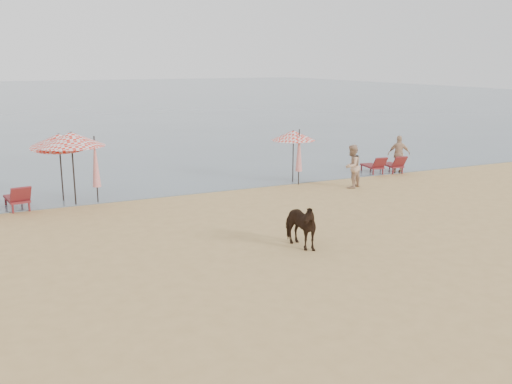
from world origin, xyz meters
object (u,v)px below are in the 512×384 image
Objects in this scene: lounger_cluster_left at (1,200)px; umbrella_closed_left at (96,162)px; umbrella_closed_right at (299,151)px; beachgoer_right_a at (352,166)px; lounger_cluster_right at (384,165)px; umbrella_open_left_b at (59,141)px; umbrella_open_left_a at (71,139)px; umbrella_open_right at (293,135)px; cow at (298,225)px; beachgoer_right_b at (399,154)px.

umbrella_closed_left is at bearing -8.65° from lounger_cluster_left.
beachgoer_right_a is at bearing -41.06° from umbrella_closed_right.
lounger_cluster_left is 1.13× the size of beachgoer_right_a.
lounger_cluster_right is at bearing 5.81° from umbrella_closed_right.
umbrella_open_left_b is at bearing -174.34° from lounger_cluster_right.
umbrella_open_left_a is 9.07m from umbrella_open_right.
lounger_cluster_left is at bearing -141.58° from umbrella_open_left_b.
lounger_cluster_right is at bearing 33.54° from cow.
umbrella_open_left_a reaches higher than umbrella_open_left_b.
umbrella_open_left_b is (-0.34, 0.75, -0.13)m from umbrella_open_left_a.
umbrella_open_right reaches higher than lounger_cluster_right.
umbrella_open_right is at bearing 90.53° from umbrella_closed_right.
umbrella_closed_right is at bearing 31.62° from beachgoer_right_b.
umbrella_open_right is 8.28m from umbrella_closed_left.
umbrella_open_left_a is at bearing -177.20° from umbrella_closed_left.
umbrella_open_left_a is at bearing 178.02° from umbrella_closed_right.
umbrella_open_left_a reaches higher than beachgoer_right_b.
beachgoer_right_b is at bearing 17.61° from umbrella_open_left_b.
umbrella_closed_left is (3.27, -0.02, 1.08)m from lounger_cluster_left.
umbrella_open_left_b is 9.51m from umbrella_closed_right.
cow is at bearing -130.85° from lounger_cluster_right.
umbrella_open_left_a is 10.99m from beachgoer_right_a.
umbrella_open_left_b is 1.51× the size of beachgoer_right_b.
beachgoer_right_a is (5.77, 5.85, 0.23)m from cow.
umbrella_open_left_b reaches higher than lounger_cluster_left.
beachgoer_right_a is (11.08, -2.52, -1.39)m from umbrella_open_left_b.
lounger_cluster_left is 11.59m from umbrella_closed_right.
umbrella_open_left_a is at bearing 28.21° from beachgoer_right_b.
lounger_cluster_left is 1.29× the size of cow.
beachgoer_right_a is at bearing -4.55° from umbrella_open_left_a.
beachgoer_right_b is (9.62, 7.65, 0.21)m from cow.
umbrella_open_left_a is 1.02× the size of umbrella_open_left_b.
lounger_cluster_right is 5.10m from umbrella_open_right.
umbrella_closed_right is at bearing -74.63° from umbrella_open_right.
umbrella_open_right is at bearing -172.16° from lounger_cluster_right.
umbrella_closed_right is 1.31× the size of beachgoer_right_a.
umbrella_closed_right is at bearing -68.80° from beachgoer_right_a.
umbrella_open_left_a is (-13.89, -0.18, 2.00)m from lounger_cluster_right.
beachgoer_right_a is 4.25m from beachgoer_right_b.
umbrella_open_left_b is (2.13, 0.69, 1.84)m from lounger_cluster_left.
umbrella_open_left_b is at bearing -168.58° from umbrella_open_right.
umbrella_open_left_b reaches higher than beachgoer_right_a.
beachgoer_right_b is (14.60, 0.03, -1.54)m from umbrella_open_left_a.
beachgoer_right_a is at bearing 53.14° from beachgoer_right_b.
cow is at bearing -61.37° from umbrella_closed_left.
umbrella_open_left_a is 1.54× the size of beachgoer_right_b.
umbrella_open_left_a is 1.08× the size of umbrella_closed_left.
lounger_cluster_left is 10.70m from cow.
cow reaches higher than lounger_cluster_left.
umbrella_closed_left is 1.39× the size of beachgoer_right_a.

